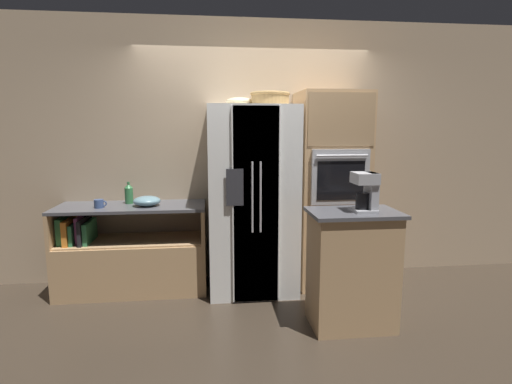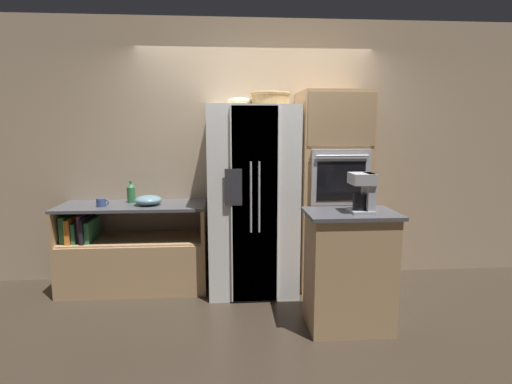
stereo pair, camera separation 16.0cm
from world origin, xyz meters
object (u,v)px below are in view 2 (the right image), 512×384
Objects in this scene: bottle_tall at (131,193)px; wicker_basket at (270,98)px; wall_oven at (331,190)px; refrigerator at (252,200)px; mug at (101,202)px; coffee_maker at (364,191)px; fruit_bowl at (240,102)px; mixing_bowl at (148,200)px.

wicker_basket is at bearing -8.77° from bottle_tall.
refrigerator is at bearing -175.51° from wall_oven.
wall_oven reaches higher than wicker_basket.
bottle_tall is 1.86× the size of mug.
bottle_tall is at bearing 151.65° from coffee_maker.
wicker_basket is (-0.66, -0.09, 0.93)m from wall_oven.
wicker_basket reaches higher than fruit_bowl.
fruit_bowl is at bearing -6.41° from bottle_tall.
fruit_bowl is 1.02× the size of mixing_bowl.
mug is (-1.68, 0.02, -1.01)m from wicker_basket.
bottle_tall is at bearing 173.59° from fruit_bowl.
wicker_basket is 1.96m from mug.
fruit_bowl is at bearing 179.92° from wall_oven.
fruit_bowl is 2.26× the size of mug.
refrigerator is 1.27m from bottle_tall.
fruit_bowl is (-0.11, 0.07, 0.98)m from refrigerator.
mixing_bowl is at bearing -179.35° from wall_oven.
fruit_bowl is at bearing 3.00° from mug.
coffee_maker is at bearing -90.21° from wall_oven.
mixing_bowl is at bearing 152.65° from coffee_maker.
refrigerator is 7.03× the size of mixing_bowl.
wall_oven is at bearing 89.79° from coffee_maker.
mixing_bowl is (-1.89, -0.02, -0.08)m from wall_oven.
wall_oven is at bearing 0.65° from mixing_bowl.
bottle_tall is 2.37m from coffee_maker.
wall_oven reaches higher than bottle_tall.
wicker_basket is at bearing -17.68° from fruit_bowl.
wicker_basket is 1.59m from mixing_bowl.
refrigerator is 1.05m from mixing_bowl.
mug is at bearing -140.81° from bottle_tall.
bottle_tall is at bearing 171.16° from refrigerator.
wicker_basket is at bearing -0.69° from mug.
wicker_basket is 1.23× the size of coffee_maker.
wall_oven is at bearing -3.54° from bottle_tall.
fruit_bowl reaches higher than mixing_bowl.
fruit_bowl is at bearing 1.39° from mixing_bowl.
bottle_tall is (-2.09, 0.13, -0.02)m from wall_oven.
wicker_basket is at bearing 125.91° from coffee_maker.
coffee_maker is (1.88, -0.97, 0.23)m from mixing_bowl.
refrigerator is 15.57× the size of mug.
refrigerator is at bearing -8.84° from bottle_tall.
coffee_maker is (2.33, -0.92, 0.23)m from mug.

